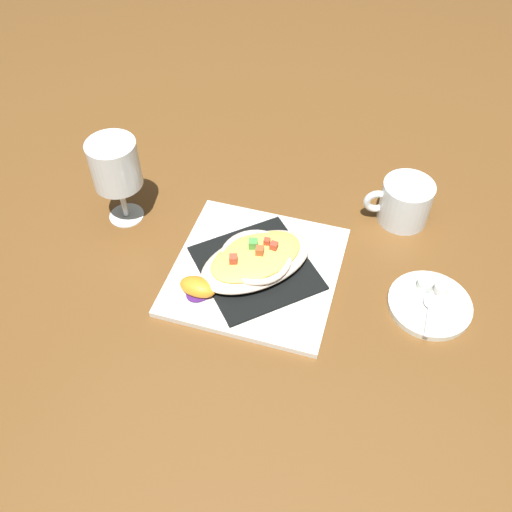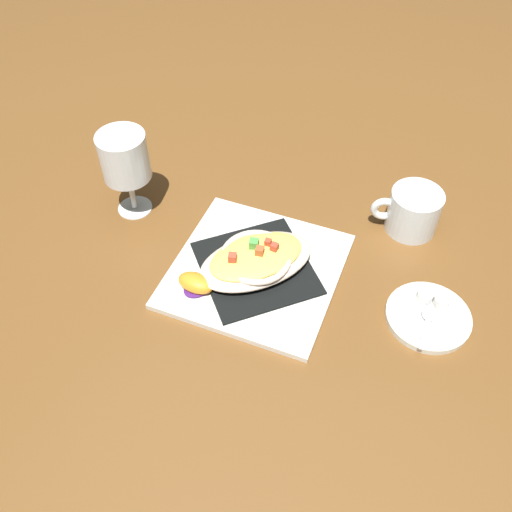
% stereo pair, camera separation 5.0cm
% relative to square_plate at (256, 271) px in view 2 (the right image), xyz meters
% --- Properties ---
extents(ground_plane, '(2.60, 2.60, 0.00)m').
position_rel_square_plate_xyz_m(ground_plane, '(0.00, 0.00, -0.01)').
color(ground_plane, brown).
extents(square_plate, '(0.28, 0.28, 0.01)m').
position_rel_square_plate_xyz_m(square_plate, '(0.00, 0.00, 0.00)').
color(square_plate, silver).
rests_on(square_plate, ground_plane).
extents(folded_napkin, '(0.24, 0.24, 0.00)m').
position_rel_square_plate_xyz_m(folded_napkin, '(0.00, 0.00, 0.01)').
color(folded_napkin, black).
rests_on(folded_napkin, square_plate).
extents(gratin_dish, '(0.21, 0.21, 0.05)m').
position_rel_square_plate_xyz_m(gratin_dish, '(0.00, -0.00, 0.03)').
color(gratin_dish, beige).
rests_on(gratin_dish, folded_napkin).
extents(orange_garnish, '(0.06, 0.06, 0.03)m').
position_rel_square_plate_xyz_m(orange_garnish, '(0.08, 0.06, 0.02)').
color(orange_garnish, '#461C67').
rests_on(orange_garnish, square_plate).
extents(coffee_mug, '(0.11, 0.09, 0.08)m').
position_rel_square_plate_xyz_m(coffee_mug, '(-0.22, -0.17, 0.03)').
color(coffee_mug, white).
rests_on(coffee_mug, ground_plane).
extents(stemmed_glass, '(0.08, 0.08, 0.16)m').
position_rel_square_plate_xyz_m(stemmed_glass, '(0.25, -0.08, 0.10)').
color(stemmed_glass, white).
rests_on(stemmed_glass, ground_plane).
extents(creamer_saucer, '(0.13, 0.13, 0.01)m').
position_rel_square_plate_xyz_m(creamer_saucer, '(-0.27, 0.01, -0.00)').
color(creamer_saucer, silver).
rests_on(creamer_saucer, ground_plane).
extents(spoon, '(0.03, 0.08, 0.01)m').
position_rel_square_plate_xyz_m(spoon, '(-0.27, 0.02, 0.01)').
color(spoon, silver).
rests_on(spoon, creamer_saucer).
extents(creamer_cup_0, '(0.02, 0.02, 0.02)m').
position_rel_square_plate_xyz_m(creamer_cup_0, '(-0.29, -0.01, 0.01)').
color(creamer_cup_0, white).
rests_on(creamer_cup_0, creamer_saucer).
extents(creamer_cup_1, '(0.02, 0.02, 0.02)m').
position_rel_square_plate_xyz_m(creamer_cup_1, '(-0.26, -0.02, 0.01)').
color(creamer_cup_1, white).
rests_on(creamer_cup_1, creamer_saucer).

